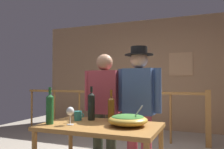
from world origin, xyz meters
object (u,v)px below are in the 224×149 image
at_px(wine_bottle_dark, 91,106).
at_px(wine_bottle_amber, 111,108).
at_px(stair_railing, 132,107).
at_px(wine_glass, 70,112).
at_px(mug_teal, 78,116).
at_px(person_standing_right, 139,101).
at_px(person_standing_left, 105,104).
at_px(wine_bottle_green, 50,108).
at_px(serving_table, 100,133).
at_px(tv_console, 109,120).
at_px(salad_bowl, 128,119).
at_px(framed_picture, 181,64).
at_px(flat_screen_tv, 108,103).

xyz_separation_m(wine_bottle_dark, wine_bottle_amber, (0.23, 0.02, -0.02)).
distance_m(stair_railing, wine_glass, 2.56).
distance_m(mug_teal, person_standing_right, 0.76).
relative_size(person_standing_left, person_standing_right, 0.95).
xyz_separation_m(wine_bottle_dark, mug_teal, (-0.13, -0.07, -0.11)).
distance_m(wine_bottle_green, person_standing_left, 0.84).
relative_size(serving_table, mug_teal, 9.75).
bearing_deg(tv_console, mug_teal, -73.29).
bearing_deg(tv_console, salad_bowl, -64.41).
height_order(framed_picture, person_standing_right, framed_picture).
distance_m(wine_bottle_dark, wine_bottle_green, 0.46).
distance_m(wine_bottle_dark, person_standing_left, 0.43).
height_order(serving_table, person_standing_right, person_standing_right).
bearing_deg(wine_bottle_amber, person_standing_left, 122.23).
relative_size(framed_picture, flat_screen_tv, 1.16).
height_order(mug_teal, person_standing_left, person_standing_left).
bearing_deg(stair_railing, salad_bowl, -73.90).
xyz_separation_m(wine_bottle_amber, mug_teal, (-0.36, -0.09, -0.09)).
relative_size(wine_bottle_amber, person_standing_left, 0.22).
xyz_separation_m(wine_glass, mug_teal, (-0.06, 0.26, -0.08)).
distance_m(framed_picture, person_standing_right, 3.01).
height_order(salad_bowl, wine_bottle_dark, wine_bottle_dark).
xyz_separation_m(wine_bottle_dark, person_standing_left, (-0.03, 0.43, -0.02)).
height_order(wine_bottle_amber, person_standing_right, person_standing_right).
relative_size(salad_bowl, wine_glass, 2.18).
distance_m(tv_console, person_standing_right, 3.13).
distance_m(stair_railing, wine_bottle_dark, 2.24).
height_order(serving_table, salad_bowl, salad_bowl).
xyz_separation_m(tv_console, person_standing_left, (1.04, -2.64, 0.69)).
distance_m(framed_picture, tv_console, 2.23).
distance_m(serving_table, salad_bowl, 0.32).
xyz_separation_m(wine_glass, person_standing_left, (0.04, 0.76, 0.01)).
distance_m(framed_picture, salad_bowl, 3.61).
xyz_separation_m(framed_picture, tv_console, (-1.73, -0.29, -1.38)).
bearing_deg(person_standing_left, mug_teal, 74.41).
height_order(tv_console, serving_table, serving_table).
distance_m(serving_table, wine_bottle_dark, 0.37).
xyz_separation_m(mug_teal, person_standing_left, (0.10, 0.50, 0.09)).
height_order(wine_bottle_amber, person_standing_left, person_standing_left).
bearing_deg(salad_bowl, wine_glass, -163.37).
bearing_deg(wine_bottle_green, stair_railing, 88.36).
xyz_separation_m(flat_screen_tv, wine_bottle_amber, (1.30, -3.02, 0.26)).
bearing_deg(wine_bottle_green, flat_screen_tv, 103.02).
distance_m(flat_screen_tv, wine_bottle_dark, 3.23).
relative_size(salad_bowl, person_standing_right, 0.24).
xyz_separation_m(wine_bottle_dark, wine_bottle_green, (-0.28, -0.37, -0.00)).
height_order(wine_glass, wine_bottle_green, wine_bottle_green).
distance_m(framed_picture, stair_railing, 1.71).
bearing_deg(mug_teal, person_standing_left, 78.65).
distance_m(mug_teal, person_standing_left, 0.52).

